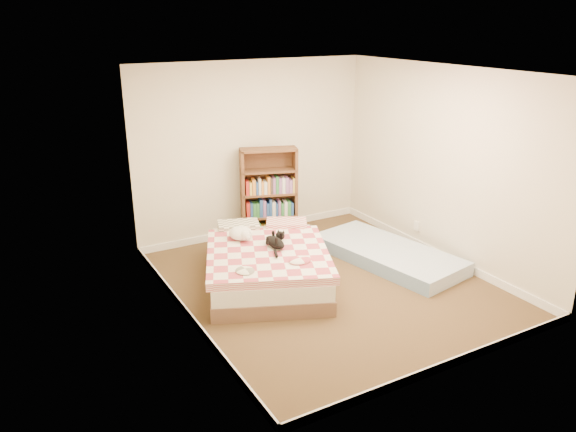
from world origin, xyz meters
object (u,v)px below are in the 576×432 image
floor_mattress (388,254)px  white_dog (242,233)px  bed (266,263)px  bookshelf (268,204)px  black_cat (274,241)px

floor_mattress → white_dog: bearing=151.5°
floor_mattress → bed: bearing=160.6°
bookshelf → bed: bearing=-100.2°
white_dog → bed: bearing=-22.8°
bookshelf → floor_mattress: 1.86m
black_cat → white_dog: 0.46m
floor_mattress → black_cat: size_ratio=3.36×
bookshelf → white_dog: (-0.85, -0.94, 0.03)m
bed → bookshelf: 1.47m
floor_mattress → black_cat: black_cat is taller
bed → bookshelf: size_ratio=1.72×
floor_mattress → black_cat: bearing=162.3°
floor_mattress → black_cat: 1.66m
bed → floor_mattress: 1.69m
floor_mattress → white_dog: (-1.83, 0.59, 0.45)m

